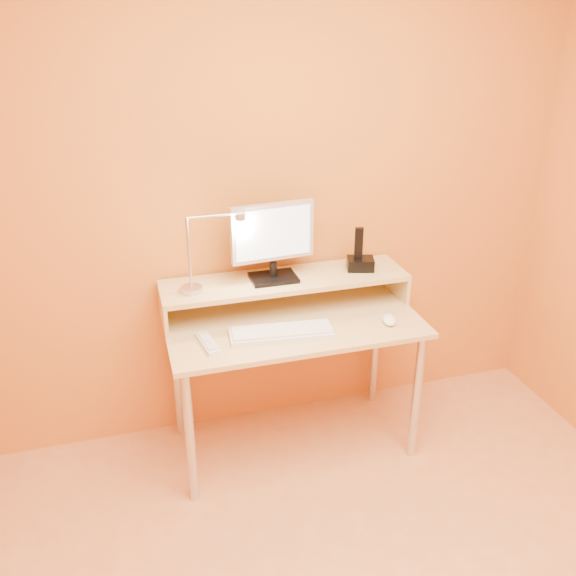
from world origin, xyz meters
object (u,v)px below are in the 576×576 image
object	(u,v)px
mouse	(389,320)
remote_control	(208,343)
monitor_panel	(272,232)
keyboard	(281,333)
lamp_base	(192,289)
phone_dock	(360,264)

from	to	relation	value
mouse	remote_control	xyz separation A→B (m)	(-0.85, 0.03, -0.01)
monitor_panel	keyboard	size ratio (longest dim) A/B	0.86
lamp_base	remote_control	xyz separation A→B (m)	(0.03, -0.23, -0.16)
lamp_base	phone_dock	distance (m)	0.85
monitor_panel	keyboard	bearing A→B (deg)	-102.73
monitor_panel	lamp_base	xyz separation A→B (m)	(-0.40, -0.04, -0.23)
phone_dock	mouse	size ratio (longest dim) A/B	1.20
monitor_panel	keyboard	xyz separation A→B (m)	(-0.03, -0.27, -0.39)
phone_dock	mouse	bearing A→B (deg)	-66.77
phone_dock	remote_control	world-z (taller)	phone_dock
phone_dock	remote_control	distance (m)	0.88
mouse	monitor_panel	bearing A→B (deg)	162.78
monitor_panel	lamp_base	bearing A→B (deg)	-179.78
monitor_panel	remote_control	world-z (taller)	monitor_panel
mouse	phone_dock	bearing A→B (deg)	111.56
keyboard	remote_control	bearing A→B (deg)	-174.88
monitor_panel	phone_dock	world-z (taller)	monitor_panel
keyboard	mouse	bearing A→B (deg)	2.78
keyboard	mouse	xyz separation A→B (m)	(0.52, -0.03, 0.01)
phone_dock	mouse	world-z (taller)	phone_dock
monitor_panel	mouse	size ratio (longest dim) A/B	3.71
mouse	lamp_base	bearing A→B (deg)	178.23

